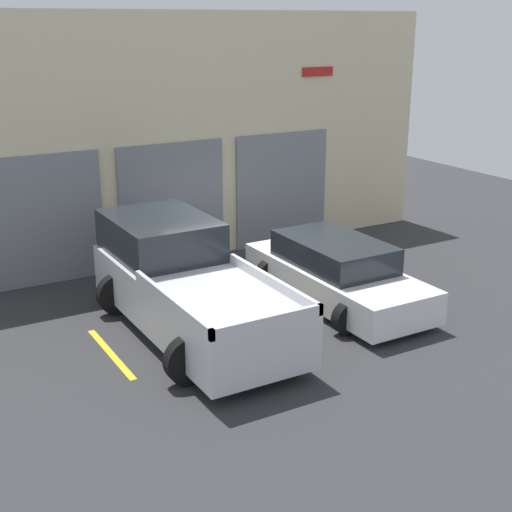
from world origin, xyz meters
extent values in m
plane|color=#2D2D30|center=(0.00, 0.00, 0.00)|extent=(28.00, 28.00, 0.00)
cube|color=beige|center=(0.00, 3.30, 2.84)|extent=(13.89, 0.60, 5.69)
cube|color=slate|center=(-3.20, 2.96, 1.41)|extent=(2.60, 0.08, 2.82)
cube|color=slate|center=(-0.20, 2.96, 1.41)|extent=(2.60, 0.08, 2.82)
cube|color=slate|center=(2.80, 2.96, 1.41)|extent=(2.60, 0.08, 2.82)
cube|color=#B21E19|center=(3.82, 2.97, 4.25)|extent=(0.90, 0.03, 0.22)
cube|color=silver|center=(-1.59, -1.07, 0.68)|extent=(1.94, 5.29, 0.92)
cube|color=#1E2328|center=(-1.59, 0.39, 1.52)|extent=(1.79, 2.38, 0.75)
cube|color=silver|center=(-2.53, -2.26, 1.23)|extent=(0.08, 2.91, 0.18)
cube|color=silver|center=(-0.66, -2.26, 1.23)|extent=(0.08, 2.91, 0.18)
cube|color=silver|center=(-1.59, -3.67, 1.23)|extent=(1.94, 0.08, 0.18)
cylinder|color=black|center=(-2.46, 0.57, 0.40)|extent=(0.81, 0.22, 0.81)
cylinder|color=black|center=(-0.73, 0.57, 0.40)|extent=(0.81, 0.22, 0.81)
cylinder|color=black|center=(-2.46, -2.71, 0.40)|extent=(0.81, 0.22, 0.81)
cylinder|color=black|center=(-0.73, -2.71, 0.40)|extent=(0.81, 0.22, 0.81)
cube|color=white|center=(1.59, -1.07, 0.45)|extent=(1.72, 4.46, 0.63)
cube|color=#1E2328|center=(1.59, -0.96, 1.03)|extent=(1.51, 2.45, 0.53)
cylinder|color=black|center=(0.85, 0.31, 0.31)|extent=(0.62, 0.22, 0.62)
cylinder|color=black|center=(2.34, 0.31, 0.31)|extent=(0.62, 0.22, 0.62)
cylinder|color=black|center=(0.85, -2.45, 0.31)|extent=(0.62, 0.22, 0.62)
cylinder|color=black|center=(2.34, -2.45, 0.31)|extent=(0.62, 0.22, 0.62)
cube|color=gold|center=(-3.19, -1.07, 0.00)|extent=(0.12, 2.20, 0.01)
cube|color=gold|center=(0.00, -1.07, 0.00)|extent=(0.12, 2.20, 0.01)
cube|color=gold|center=(3.19, -1.07, 0.00)|extent=(0.12, 2.20, 0.01)
camera|label=1|loc=(-6.60, -11.95, 5.47)|focal=50.00mm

